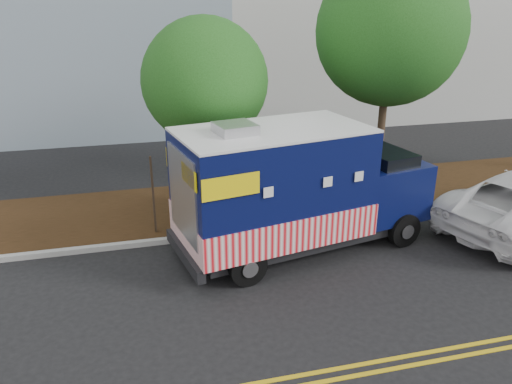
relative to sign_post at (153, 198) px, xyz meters
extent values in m
plane|color=black|center=(2.36, -1.88, -1.20)|extent=(120.00, 120.00, 0.00)
cube|color=#9E9E99|center=(2.36, -0.48, -1.12)|extent=(120.00, 0.18, 0.15)
cube|color=black|center=(2.36, 1.62, -1.12)|extent=(120.00, 4.00, 0.15)
cube|color=gold|center=(2.36, -6.33, -1.19)|extent=(120.00, 0.10, 0.01)
cube|color=gold|center=(2.36, -6.58, -1.19)|extent=(120.00, 0.10, 0.01)
cylinder|color=#38281C|center=(1.80, 1.66, 0.37)|extent=(0.26, 0.26, 3.15)
sphere|color=#1D5016|center=(1.80, 1.66, 2.88)|extent=(3.73, 3.73, 3.73)
cylinder|color=#38281C|center=(7.81, 1.93, 0.90)|extent=(0.26, 0.26, 4.19)
sphere|color=#1D5016|center=(7.81, 1.93, 4.18)|extent=(4.75, 4.75, 4.75)
cube|color=#473828|center=(0.00, 0.00, 0.00)|extent=(0.06, 0.06, 2.40)
cube|color=black|center=(3.92, -1.52, -0.73)|extent=(6.54, 3.30, 0.31)
cube|color=#090F3F|center=(2.94, -1.72, 0.81)|extent=(5.09, 3.43, 2.68)
cube|color=red|center=(2.94, -1.72, -0.14)|extent=(5.15, 3.51, 0.84)
cube|color=white|center=(2.94, -1.72, 2.17)|extent=(5.09, 3.43, 0.07)
cube|color=#B7B7BA|center=(1.95, -1.91, 2.31)|extent=(1.05, 1.05, 0.25)
cube|color=#090F3F|center=(6.22, -1.06, 0.19)|extent=(2.44, 2.74, 1.56)
cube|color=black|center=(6.16, -1.07, 0.94)|extent=(1.52, 2.35, 0.72)
cube|color=black|center=(7.22, -0.86, -0.33)|extent=(0.52, 2.20, 0.33)
cube|color=black|center=(0.59, -2.19, -0.70)|extent=(0.69, 2.50, 0.31)
cube|color=#B7B7BA|center=(0.62, -2.18, 0.86)|extent=(0.44, 1.98, 2.12)
cube|color=#B7B7BA|center=(3.01, -0.35, 0.86)|extent=(1.98, 0.44, 1.23)
cube|color=yellow|center=(1.56, -3.34, 1.42)|extent=(1.32, 0.28, 0.50)
cube|color=yellow|center=(1.04, -0.74, 1.42)|extent=(1.32, 0.28, 0.50)
cylinder|color=black|center=(6.55, -2.15, -0.73)|extent=(0.98, 0.49, 0.94)
cylinder|color=black|center=(6.10, 0.08, -0.73)|extent=(0.98, 0.49, 0.94)
cylinder|color=black|center=(1.96, -3.07, -0.73)|extent=(0.98, 0.49, 0.94)
cylinder|color=black|center=(1.51, -0.84, -0.73)|extent=(0.98, 0.49, 0.94)
camera|label=1|loc=(-0.33, -13.11, 5.21)|focal=35.00mm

